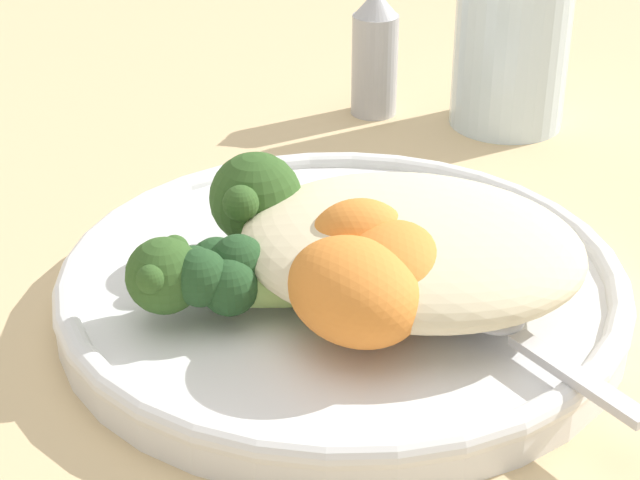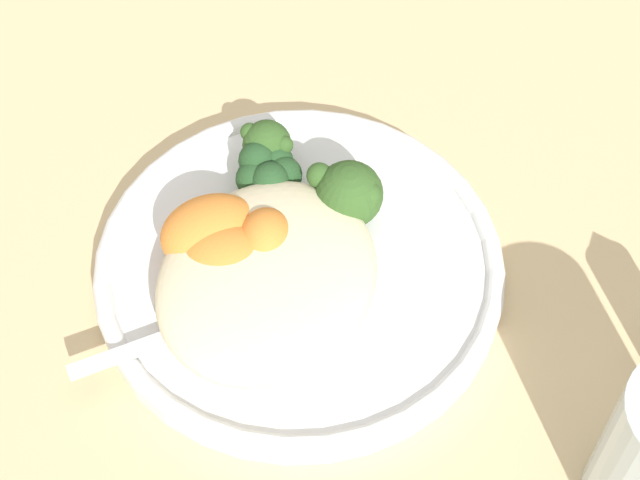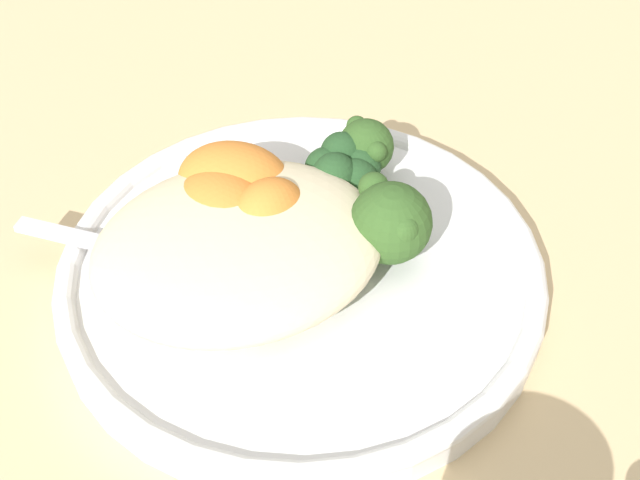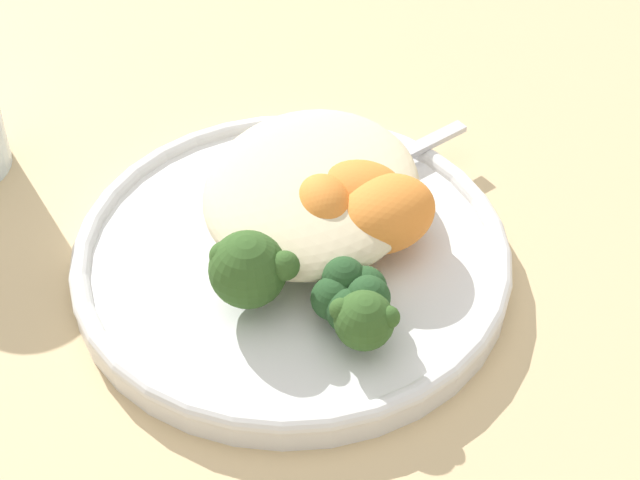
{
  "view_description": "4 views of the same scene",
  "coord_description": "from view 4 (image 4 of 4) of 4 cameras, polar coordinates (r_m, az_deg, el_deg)",
  "views": [
    {
      "loc": [
        -0.11,
        0.42,
        0.26
      ],
      "look_at": [
        -0.0,
        0.02,
        0.04
      ],
      "focal_mm": 60.0,
      "sensor_mm": 36.0,
      "label": 1
    },
    {
      "loc": [
        -0.35,
        -0.16,
        0.57
      ],
      "look_at": [
        -0.01,
        -0.0,
        0.05
      ],
      "focal_mm": 60.0,
      "sensor_mm": 36.0,
      "label": 2
    },
    {
      "loc": [
        -0.13,
        -0.29,
        0.36
      ],
      "look_at": [
        -0.0,
        0.0,
        0.04
      ],
      "focal_mm": 50.0,
      "sensor_mm": 36.0,
      "label": 3
    },
    {
      "loc": [
        0.42,
        0.12,
        0.46
      ],
      "look_at": [
        -0.0,
        0.03,
        0.04
      ],
      "focal_mm": 60.0,
      "sensor_mm": 36.0,
      "label": 4
    }
  ],
  "objects": [
    {
      "name": "sweet_potato_chunk_2",
      "position": [
        0.61,
        0.13,
        1.11
      ],
      "size": [
        0.06,
        0.05,
        0.03
      ],
      "primitive_type": "ellipsoid",
      "rotation": [
        0.0,
        0.0,
        5.95
      ],
      "color": "orange",
      "rests_on": "plate"
    },
    {
      "name": "plate",
      "position": [
        0.63,
        -1.52,
        -0.98
      ],
      "size": [
        0.26,
        0.26,
        0.02
      ],
      "color": "white",
      "rests_on": "ground_plane"
    },
    {
      "name": "broccoli_stalk_1",
      "position": [
        0.61,
        -2.53,
        0.56
      ],
      "size": [
        0.05,
        0.09,
        0.03
      ],
      "rotation": [
        0.0,
        0.0,
        5.1
      ],
      "color": "#8EB25B",
      "rests_on": "plate"
    },
    {
      "name": "ground_plane",
      "position": [
        0.63,
        -2.91,
        -2.28
      ],
      "size": [
        4.0,
        4.0,
        0.0
      ],
      "primitive_type": "plane",
      "color": "#D6B784"
    },
    {
      "name": "quinoa_mound",
      "position": [
        0.63,
        -0.43,
        2.73
      ],
      "size": [
        0.15,
        0.13,
        0.04
      ],
      "primitive_type": "ellipsoid",
      "color": "beige",
      "rests_on": "plate"
    },
    {
      "name": "broccoli_stalk_0",
      "position": [
        0.63,
        -2.33,
        2.2
      ],
      "size": [
        0.04,
        0.1,
        0.03
      ],
      "rotation": [
        0.0,
        0.0,
        4.49
      ],
      "color": "#8EB25B",
      "rests_on": "plate"
    },
    {
      "name": "spoon",
      "position": [
        0.67,
        2.94,
        3.91
      ],
      "size": [
        0.09,
        0.08,
        0.01
      ],
      "rotation": [
        0.0,
        0.0,
        2.43
      ],
      "color": "silver",
      "rests_on": "plate"
    },
    {
      "name": "kale_tuft",
      "position": [
        0.57,
        1.69,
        -2.93
      ],
      "size": [
        0.04,
        0.04,
        0.03
      ],
      "color": "#234723",
      "rests_on": "plate"
    },
    {
      "name": "sweet_potato_chunk_0",
      "position": [
        0.63,
        1.87,
        2.39
      ],
      "size": [
        0.06,
        0.07,
        0.04
      ],
      "primitive_type": "ellipsoid",
      "rotation": [
        0.0,
        0.0,
        1.83
      ],
      "color": "orange",
      "rests_on": "plate"
    },
    {
      "name": "sweet_potato_chunk_1",
      "position": [
        0.61,
        3.45,
        1.41
      ],
      "size": [
        0.08,
        0.08,
        0.04
      ],
      "primitive_type": "ellipsoid",
      "rotation": [
        0.0,
        0.0,
        5.54
      ],
      "color": "orange",
      "rests_on": "plate"
    },
    {
      "name": "broccoli_stalk_2",
      "position": [
        0.59,
        -2.6,
        -1.22
      ],
      "size": [
        0.11,
        0.08,
        0.04
      ],
      "rotation": [
        0.0,
        0.0,
        5.72
      ],
      "color": "#8EB25B",
      "rests_on": "plate"
    },
    {
      "name": "sweet_potato_chunk_3",
      "position": [
        0.61,
        0.18,
        1.56
      ],
      "size": [
        0.06,
        0.05,
        0.04
      ],
      "primitive_type": "ellipsoid",
      "rotation": [
        0.0,
        0.0,
        3.57
      ],
      "color": "orange",
      "rests_on": "plate"
    },
    {
      "name": "broccoli_stalk_3",
      "position": [
        0.58,
        2.0,
        -2.6
      ],
      "size": [
        0.12,
        0.06,
        0.03
      ],
      "rotation": [
        0.0,
        0.0,
        6.61
      ],
      "color": "#8EB25B",
      "rests_on": "plate"
    }
  ]
}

